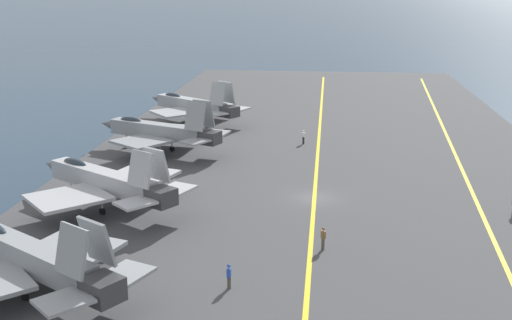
# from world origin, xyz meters

# --- Properties ---
(ground_plane) EXTENTS (2000.00, 2000.00, 0.00)m
(ground_plane) POSITION_xyz_m (0.00, 0.00, 0.00)
(ground_plane) COLOR #23384C
(carrier_deck) EXTENTS (171.42, 52.67, 0.40)m
(carrier_deck) POSITION_xyz_m (0.00, 0.00, 0.20)
(carrier_deck) COLOR #424244
(carrier_deck) RESTS_ON ground
(deck_stripe_foul_line) EXTENTS (153.94, 10.96, 0.01)m
(deck_stripe_foul_line) POSITION_xyz_m (0.00, -14.49, 0.40)
(deck_stripe_foul_line) COLOR yellow
(deck_stripe_foul_line) RESTS_ON carrier_deck
(deck_stripe_centerline) EXTENTS (154.28, 0.36, 0.01)m
(deck_stripe_centerline) POSITION_xyz_m (0.00, 0.00, 0.40)
(deck_stripe_centerline) COLOR yellow
(deck_stripe_centerline) RESTS_ON carrier_deck
(parked_jet_nearest) EXTENTS (13.12, 16.61, 5.99)m
(parked_jet_nearest) POSITION_xyz_m (-20.27, 17.50, 2.71)
(parked_jet_nearest) COLOR gray
(parked_jet_nearest) RESTS_ON carrier_deck
(parked_jet_second) EXTENTS (14.03, 16.13, 6.27)m
(parked_jet_second) POSITION_xyz_m (-5.09, 17.86, 2.96)
(parked_jet_second) COLOR #A8AAAF
(parked_jet_second) RESTS_ON carrier_deck
(parked_jet_third) EXTENTS (12.55, 16.50, 6.60)m
(parked_jet_third) POSITION_xyz_m (13.89, 18.03, 3.02)
(parked_jet_third) COLOR gray
(parked_jet_third) RESTS_ON carrier_deck
(parked_jet_fourth) EXTENTS (13.63, 16.05, 6.29)m
(parked_jet_fourth) POSITION_xyz_m (30.60, 17.63, 2.88)
(parked_jet_fourth) COLOR #9EA3A8
(parked_jet_fourth) RESTS_ON carrier_deck
(crew_white_vest) EXTENTS (0.46, 0.45, 1.73)m
(crew_white_vest) POSITION_xyz_m (20.01, 1.83, 1.35)
(crew_white_vest) COLOR #232328
(crew_white_vest) RESTS_ON carrier_deck
(crew_brown_vest) EXTENTS (0.45, 0.39, 1.79)m
(crew_brown_vest) POSITION_xyz_m (-11.82, -0.90, 1.38)
(crew_brown_vest) COLOR #4C473D
(crew_brown_vest) RESTS_ON carrier_deck
(crew_blue_vest) EXTENTS (0.38, 0.26, 1.71)m
(crew_blue_vest) POSITION_xyz_m (-18.71, 5.03, 1.34)
(crew_blue_vest) COLOR #4C473D
(crew_blue_vest) RESTS_ON carrier_deck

